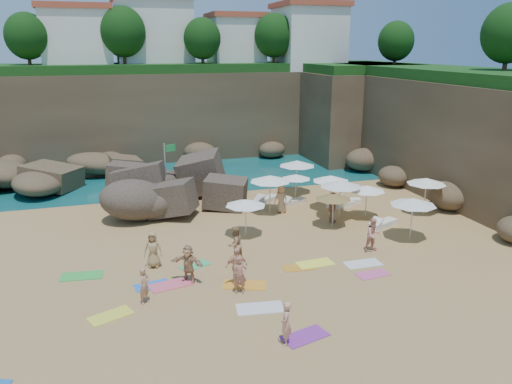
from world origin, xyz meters
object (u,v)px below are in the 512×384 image
object	(u,v)px
flag_pole	(167,165)
person_stand_5	(150,192)
lounger_0	(226,194)
person_stand_2	(155,189)
parasol_0	(331,178)
person_stand_0	(144,285)
parasol_1	(297,163)
person_stand_6	(286,323)
parasol_2	(270,179)
person_stand_1	(235,244)
person_stand_3	(332,208)
person_stand_4	(281,199)
rock_outcrop	(175,204)

from	to	relation	value
flag_pole	person_stand_5	size ratio (longest dim) A/B	2.56
lounger_0	person_stand_2	distance (m)	5.09
parasol_0	person_stand_5	distance (m)	12.26
person_stand_0	lounger_0	bearing A→B (deg)	12.58
parasol_1	person_stand_6	size ratio (longest dim) A/B	1.56
flag_pole	person_stand_6	size ratio (longest dim) A/B	2.51
parasol_2	person_stand_1	xyz separation A→B (m)	(-4.14, -6.79, -1.34)
person_stand_3	person_stand_5	xyz separation A→B (m)	(-10.24, 7.09, -0.15)
person_stand_4	person_stand_1	bearing A→B (deg)	-75.34
flag_pole	person_stand_4	world-z (taller)	flag_pole
rock_outcrop	person_stand_0	bearing A→B (deg)	-103.38
person_stand_4	person_stand_0	bearing A→B (deg)	-84.21
lounger_0	parasol_2	bearing A→B (deg)	-57.63
person_stand_3	person_stand_2	bearing A→B (deg)	98.11
person_stand_0	person_stand_3	bearing A→B (deg)	-21.27
parasol_0	person_stand_3	bearing A→B (deg)	-112.79
person_stand_2	person_stand_4	world-z (taller)	person_stand_2
parasol_2	lounger_0	size ratio (longest dim) A/B	1.48
person_stand_1	person_stand_2	bearing A→B (deg)	-107.11
parasol_1	parasol_2	world-z (taller)	parasol_2
flag_pole	parasol_0	bearing A→B (deg)	-24.04
person_stand_0	parasol_2	bearing A→B (deg)	-3.27
lounger_0	person_stand_3	xyz separation A→B (m)	(4.82, -7.32, 0.83)
person_stand_4	person_stand_2	bearing A→B (deg)	-160.49
parasol_1	person_stand_5	bearing A→B (deg)	176.79
lounger_0	person_stand_0	xyz separation A→B (m)	(-7.00, -14.04, 0.66)
person_stand_0	person_stand_1	distance (m)	5.50
flag_pole	parasol_1	xyz separation A→B (m)	(9.24, -0.35, -0.41)
flag_pole	person_stand_6	distance (m)	18.32
parasol_2	person_stand_5	world-z (taller)	parasol_2
person_stand_1	lounger_0	bearing A→B (deg)	-132.40
parasol_2	lounger_0	xyz separation A→B (m)	(-1.82, 4.37, -2.14)
flag_pole	person_stand_3	distance (m)	11.43
lounger_0	rock_outcrop	bearing A→B (deg)	-160.31
parasol_2	flag_pole	bearing A→B (deg)	146.88
parasol_1	person_stand_3	size ratio (longest dim) A/B	1.35
person_stand_4	rock_outcrop	bearing A→B (deg)	-160.70
parasol_1	lounger_0	world-z (taller)	parasol_1
person_stand_1	rock_outcrop	bearing A→B (deg)	-112.55
parasol_1	person_stand_1	distance (m)	12.79
parasol_1	person_stand_3	xyz separation A→B (m)	(-0.26, -6.50, -1.30)
person_stand_2	person_stand_4	bearing A→B (deg)	-176.77
person_stand_6	flag_pole	bearing A→B (deg)	-150.96
person_stand_1	person_stand_5	distance (m)	11.37
person_stand_3	parasol_2	bearing A→B (deg)	90.37
rock_outcrop	lounger_0	world-z (taller)	rock_outcrop
person_stand_0	person_stand_1	world-z (taller)	person_stand_1
rock_outcrop	lounger_0	distance (m)	3.88
parasol_0	person_stand_3	size ratio (longest dim) A/B	1.26
lounger_0	person_stand_1	size ratio (longest dim) A/B	0.95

